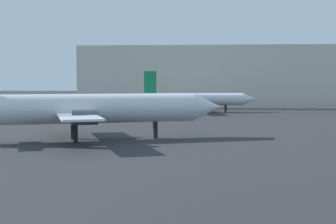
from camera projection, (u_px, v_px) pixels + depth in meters
airplane_distant at (83, 109)px, 52.96m from camera, size 30.12×20.34×9.07m
airplane_far_right at (194, 99)px, 100.30m from camera, size 25.02×19.55×8.30m
terminal_building at (237, 77)px, 128.38m from camera, size 76.86×27.81×14.68m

